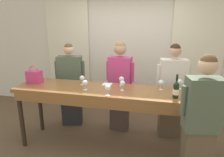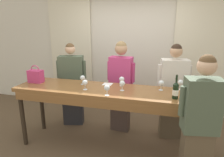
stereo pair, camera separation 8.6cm
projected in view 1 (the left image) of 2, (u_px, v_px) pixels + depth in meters
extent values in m
plane|color=brown|center=(111.00, 147.00, 3.30)|extent=(18.00, 18.00, 0.00)
cube|color=silver|center=(128.00, 50.00, 4.52)|extent=(12.00, 0.06, 2.80)
cube|color=#EFE5C6|center=(68.00, 51.00, 4.79)|extent=(1.04, 0.03, 2.69)
cube|color=#EFE5C6|center=(196.00, 55.00, 4.16)|extent=(1.04, 0.03, 2.69)
cube|color=brown|center=(111.00, 91.00, 3.04)|extent=(3.01, 0.69, 0.06)
cube|color=brown|center=(105.00, 105.00, 2.75)|extent=(2.89, 0.03, 0.12)
cylinder|color=#2D2319|center=(22.00, 119.00, 3.23)|extent=(0.07, 0.07, 0.96)
cylinder|color=#2D2319|center=(212.00, 143.00, 2.61)|extent=(0.07, 0.07, 0.96)
cylinder|color=#2D2319|center=(40.00, 106.00, 3.74)|extent=(0.07, 0.07, 0.96)
cylinder|color=#2D2319|center=(204.00, 123.00, 3.11)|extent=(0.07, 0.07, 0.96)
cylinder|color=black|center=(176.00, 91.00, 2.65)|extent=(0.08, 0.08, 0.19)
cone|color=black|center=(177.00, 83.00, 2.62)|extent=(0.08, 0.08, 0.04)
cylinder|color=black|center=(177.00, 78.00, 2.60)|extent=(0.03, 0.03, 0.09)
cylinder|color=white|center=(176.00, 92.00, 2.65)|extent=(0.08, 0.08, 0.08)
cube|color=#C63870|center=(34.00, 77.00, 3.32)|extent=(0.24, 0.14, 0.21)
torus|color=#C63870|center=(34.00, 70.00, 3.29)|extent=(0.16, 0.01, 0.16)
cylinder|color=white|center=(187.00, 101.00, 2.55)|extent=(0.06, 0.06, 0.00)
cylinder|color=white|center=(187.00, 99.00, 2.54)|extent=(0.01, 0.01, 0.07)
sphere|color=white|center=(187.00, 93.00, 2.52)|extent=(0.08, 0.08, 0.08)
cylinder|color=white|center=(121.00, 86.00, 3.19)|extent=(0.06, 0.06, 0.00)
cylinder|color=white|center=(121.00, 83.00, 3.18)|extent=(0.01, 0.01, 0.07)
sphere|color=white|center=(122.00, 79.00, 3.17)|extent=(0.08, 0.08, 0.08)
sphere|color=maroon|center=(122.00, 80.00, 3.17)|extent=(0.05, 0.05, 0.05)
cylinder|color=white|center=(108.00, 95.00, 2.76)|extent=(0.06, 0.06, 0.00)
cylinder|color=white|center=(108.00, 93.00, 2.75)|extent=(0.01, 0.01, 0.07)
sphere|color=white|center=(108.00, 88.00, 2.74)|extent=(0.08, 0.08, 0.08)
sphere|color=maroon|center=(108.00, 89.00, 2.74)|extent=(0.05, 0.05, 0.05)
cylinder|color=white|center=(85.00, 90.00, 3.00)|extent=(0.06, 0.06, 0.00)
cylinder|color=white|center=(85.00, 87.00, 2.99)|extent=(0.01, 0.01, 0.07)
sphere|color=white|center=(85.00, 83.00, 2.97)|extent=(0.08, 0.08, 0.08)
cylinder|color=white|center=(207.00, 100.00, 2.61)|extent=(0.06, 0.06, 0.00)
cylinder|color=white|center=(207.00, 97.00, 2.60)|extent=(0.01, 0.01, 0.07)
sphere|color=white|center=(208.00, 92.00, 2.58)|extent=(0.08, 0.08, 0.08)
cylinder|color=white|center=(179.00, 89.00, 3.05)|extent=(0.06, 0.06, 0.00)
cylinder|color=white|center=(180.00, 86.00, 3.03)|extent=(0.01, 0.01, 0.07)
sphere|color=white|center=(180.00, 82.00, 3.02)|extent=(0.08, 0.08, 0.08)
cylinder|color=white|center=(161.00, 90.00, 3.00)|extent=(0.06, 0.06, 0.00)
cylinder|color=white|center=(161.00, 87.00, 2.99)|extent=(0.01, 0.01, 0.07)
sphere|color=white|center=(161.00, 83.00, 2.98)|extent=(0.08, 0.08, 0.08)
cylinder|color=white|center=(82.00, 85.00, 3.25)|extent=(0.06, 0.06, 0.00)
cylinder|color=white|center=(82.00, 82.00, 3.24)|extent=(0.01, 0.01, 0.07)
sphere|color=white|center=(82.00, 78.00, 3.22)|extent=(0.08, 0.08, 0.08)
cylinder|color=white|center=(191.00, 89.00, 3.02)|extent=(0.06, 0.06, 0.00)
cylinder|color=white|center=(191.00, 87.00, 3.01)|extent=(0.01, 0.01, 0.07)
sphere|color=white|center=(192.00, 82.00, 3.00)|extent=(0.08, 0.08, 0.08)
cylinder|color=white|center=(122.00, 90.00, 2.98)|extent=(0.06, 0.06, 0.00)
cylinder|color=white|center=(122.00, 88.00, 2.96)|extent=(0.01, 0.01, 0.07)
sphere|color=white|center=(122.00, 83.00, 2.95)|extent=(0.08, 0.08, 0.08)
cube|color=white|center=(107.00, 84.00, 3.27)|extent=(0.15, 0.15, 0.00)
cube|color=#28282D|center=(72.00, 106.00, 3.99)|extent=(0.42, 0.28, 0.78)
cube|color=#4C5B47|center=(70.00, 72.00, 3.80)|extent=(0.50, 0.33, 0.61)
sphere|color=#DBAD89|center=(69.00, 49.00, 3.69)|extent=(0.19, 0.19, 0.19)
sphere|color=brown|center=(69.00, 48.00, 3.68)|extent=(0.16, 0.16, 0.16)
cylinder|color=#4C5B47|center=(83.00, 70.00, 3.79)|extent=(0.08, 0.08, 0.34)
cylinder|color=#4C5B47|center=(57.00, 70.00, 3.79)|extent=(0.08, 0.08, 0.34)
cube|color=#473833|center=(120.00, 110.00, 3.77)|extent=(0.36, 0.21, 0.79)
cube|color=#C63D7A|center=(120.00, 74.00, 3.58)|extent=(0.42, 0.25, 0.62)
sphere|color=tan|center=(120.00, 49.00, 3.46)|extent=(0.22, 0.22, 0.22)
sphere|color=#93754C|center=(120.00, 47.00, 3.45)|extent=(0.19, 0.19, 0.19)
cylinder|color=#C63D7A|center=(132.00, 72.00, 3.51)|extent=(0.08, 0.08, 0.34)
cylinder|color=#C63D7A|center=(108.00, 71.00, 3.64)|extent=(0.08, 0.08, 0.34)
cube|color=brown|center=(170.00, 115.00, 3.57)|extent=(0.40, 0.26, 0.79)
cube|color=silver|center=(173.00, 77.00, 3.39)|extent=(0.47, 0.31, 0.62)
sphere|color=tan|center=(175.00, 51.00, 3.27)|extent=(0.20, 0.20, 0.20)
sphere|color=#332319|center=(175.00, 49.00, 3.26)|extent=(0.18, 0.18, 0.18)
cylinder|color=silver|center=(188.00, 75.00, 3.35)|extent=(0.08, 0.08, 0.34)
cylinder|color=silver|center=(159.00, 74.00, 3.40)|extent=(0.08, 0.08, 0.34)
cube|color=#4C5B47|center=(203.00, 105.00, 2.24)|extent=(0.42, 0.30, 0.63)
sphere|color=#DBAD89|center=(208.00, 66.00, 2.12)|extent=(0.20, 0.20, 0.20)
sphere|color=brown|center=(208.00, 62.00, 2.11)|extent=(0.18, 0.18, 0.18)
cylinder|color=#4C5B47|center=(184.00, 100.00, 2.24)|extent=(0.08, 0.08, 0.34)
cylinder|color=#4C5B47|center=(223.00, 101.00, 2.22)|extent=(0.08, 0.08, 0.34)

